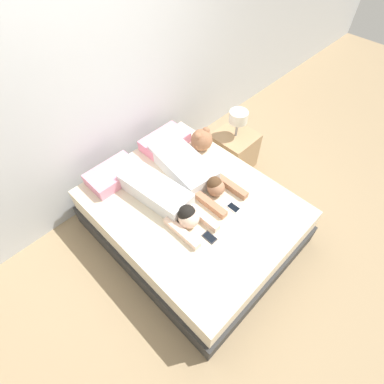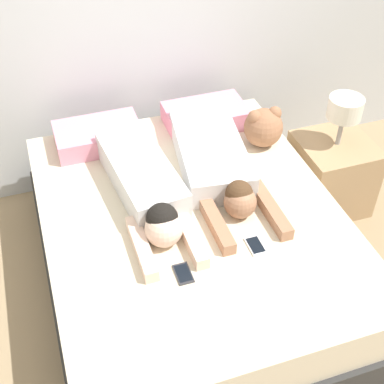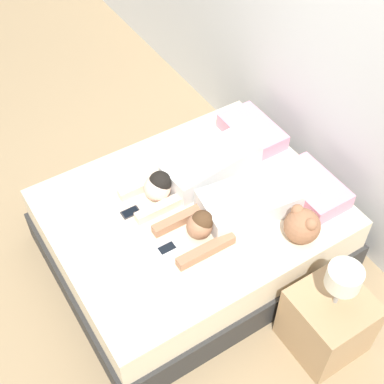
% 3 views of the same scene
% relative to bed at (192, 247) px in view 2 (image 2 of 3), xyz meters
% --- Properties ---
extents(ground_plane, '(12.00, 12.00, 0.00)m').
position_rel_bed_xyz_m(ground_plane, '(0.00, 0.00, -0.27)').
color(ground_plane, '#9E8460').
extents(bed, '(1.65, 2.03, 0.55)m').
position_rel_bed_xyz_m(bed, '(0.00, 0.00, 0.00)').
color(bed, '#2D2D2D').
rests_on(bed, ground_plane).
extents(pillow_head_left, '(0.53, 0.33, 0.13)m').
position_rel_bed_xyz_m(pillow_head_left, '(-0.36, 0.79, 0.34)').
color(pillow_head_left, pink).
rests_on(pillow_head_left, bed).
extents(pillow_head_right, '(0.53, 0.33, 0.13)m').
position_rel_bed_xyz_m(pillow_head_right, '(0.36, 0.79, 0.34)').
color(pillow_head_right, pink).
rests_on(pillow_head_right, bed).
extents(person_left, '(0.38, 1.10, 0.23)m').
position_rel_bed_xyz_m(person_left, '(-0.20, 0.17, 0.37)').
color(person_left, silver).
rests_on(person_left, bed).
extents(person_right, '(0.48, 1.15, 0.20)m').
position_rel_bed_xyz_m(person_right, '(0.24, 0.27, 0.36)').
color(person_right, silver).
rests_on(person_right, bed).
extents(cell_phone_left, '(0.08, 0.13, 0.01)m').
position_rel_bed_xyz_m(cell_phone_left, '(-0.18, -0.40, 0.28)').
color(cell_phone_left, '#2D2D33').
rests_on(cell_phone_left, bed).
extents(cell_phone_right, '(0.08, 0.13, 0.01)m').
position_rel_bed_xyz_m(cell_phone_right, '(0.23, -0.34, 0.28)').
color(cell_phone_right, silver).
rests_on(cell_phone_right, bed).
extents(plush_toy, '(0.24, 0.24, 0.26)m').
position_rel_bed_xyz_m(plush_toy, '(0.62, 0.47, 0.41)').
color(plush_toy, '#996647').
rests_on(plush_toy, bed).
extents(nightstand, '(0.47, 0.47, 0.85)m').
position_rel_bed_xyz_m(nightstand, '(1.11, 0.35, 0.02)').
color(nightstand, tan).
rests_on(nightstand, ground_plane).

